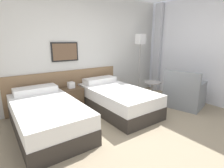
% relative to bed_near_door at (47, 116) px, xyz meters
% --- Properties ---
extents(ground_plane, '(16.00, 16.00, 0.00)m').
position_rel_bed_near_door_xyz_m(ground_plane, '(1.18, -1.15, -0.27)').
color(ground_plane, gray).
extents(wall_headboard, '(10.00, 0.10, 2.70)m').
position_rel_bed_near_door_xyz_m(wall_headboard, '(1.15, 1.03, 1.03)').
color(wall_headboard, silver).
rests_on(wall_headboard, ground_plane).
extents(wall_window, '(0.21, 4.65, 2.70)m').
position_rel_bed_near_door_xyz_m(wall_window, '(3.75, -1.22, 1.07)').
color(wall_window, white).
rests_on(wall_window, ground_plane).
extents(bed_near_door, '(1.04, 1.95, 0.65)m').
position_rel_bed_near_door_xyz_m(bed_near_door, '(0.00, 0.00, 0.00)').
color(bed_near_door, '#332D28').
rests_on(bed_near_door, ground_plane).
extents(bed_near_window, '(1.04, 1.95, 0.65)m').
position_rel_bed_near_door_xyz_m(bed_near_window, '(1.56, 0.00, 0.00)').
color(bed_near_window, '#332D28').
rests_on(bed_near_window, ground_plane).
extents(nightstand, '(0.46, 0.39, 0.64)m').
position_rel_bed_near_door_xyz_m(nightstand, '(0.78, 0.73, -0.01)').
color(nightstand, brown).
rests_on(nightstand, ground_plane).
extents(floor_lamp, '(0.24, 0.24, 1.75)m').
position_rel_bed_near_door_xyz_m(floor_lamp, '(2.83, 0.59, 1.17)').
color(floor_lamp, '#9E9993').
rests_on(floor_lamp, ground_plane).
extents(side_table, '(0.44, 0.44, 0.55)m').
position_rel_bed_near_door_xyz_m(side_table, '(2.60, -0.13, 0.12)').
color(side_table, gray).
rests_on(side_table, ground_plane).
extents(armchair, '(0.90, 0.96, 0.90)m').
position_rel_bed_near_door_xyz_m(armchair, '(3.04, -0.76, 0.03)').
color(armchair, gray).
rests_on(armchair, ground_plane).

